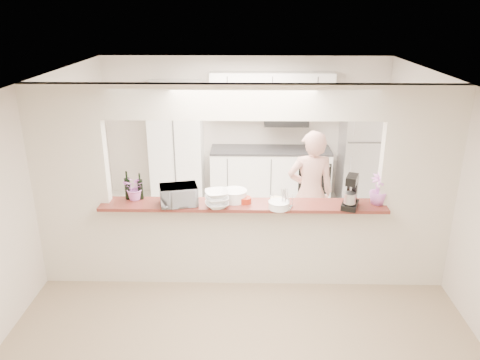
{
  "coord_description": "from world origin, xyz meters",
  "views": [
    {
      "loc": [
        0.07,
        -5.17,
        3.31
      ],
      "look_at": [
        -0.04,
        0.3,
        1.26
      ],
      "focal_mm": 35.0,
      "sensor_mm": 36.0,
      "label": 1
    }
  ],
  "objects_px": {
    "toaster_oven": "(179,195)",
    "stand_mixer": "(351,193)",
    "person": "(310,193)",
    "refrigerator": "(363,155)"
  },
  "relations": [
    {
      "from": "stand_mixer",
      "to": "refrigerator",
      "type": "bearing_deg",
      "value": 74.08
    },
    {
      "from": "refrigerator",
      "to": "toaster_oven",
      "type": "height_order",
      "value": "refrigerator"
    },
    {
      "from": "toaster_oven",
      "to": "stand_mixer",
      "type": "distance_m",
      "value": 2.01
    },
    {
      "from": "stand_mixer",
      "to": "person",
      "type": "bearing_deg",
      "value": 109.96
    },
    {
      "from": "refrigerator",
      "to": "person",
      "type": "height_order",
      "value": "person"
    },
    {
      "from": "toaster_oven",
      "to": "person",
      "type": "relative_size",
      "value": 0.25
    },
    {
      "from": "stand_mixer",
      "to": "toaster_oven",
      "type": "bearing_deg",
      "value": 178.94
    },
    {
      "from": "toaster_oven",
      "to": "person",
      "type": "bearing_deg",
      "value": 14.65
    },
    {
      "from": "stand_mixer",
      "to": "person",
      "type": "relative_size",
      "value": 0.23
    },
    {
      "from": "person",
      "to": "stand_mixer",
      "type": "bearing_deg",
      "value": 106.06
    }
  ]
}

